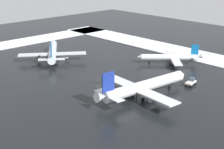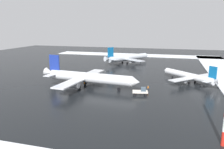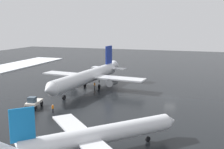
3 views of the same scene
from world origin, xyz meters
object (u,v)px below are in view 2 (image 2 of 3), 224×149
pushback_tug (141,91)px  ground_crew_mid_apron (148,88)px  airplane_foreground_jet (127,58)px  airplane_parked_portside (189,76)px  ground_crew_near_tug (84,83)px  airplane_distant_tail (87,77)px

pushback_tug → ground_crew_mid_apron: (5.41, -1.54, -0.31)m
pushback_tug → ground_crew_mid_apron: pushback_tug is taller
airplane_foreground_jet → airplane_parked_portside: (-36.39, -30.90, -0.70)m
pushback_tug → ground_crew_near_tug: 21.35m
airplane_foreground_jet → ground_crew_near_tug: size_ratio=16.55×
airplane_parked_portside → ground_crew_mid_apron: airplane_parked_portside is taller
airplane_foreground_jet → pushback_tug: airplane_foreground_jet is taller
airplane_distant_tail → ground_crew_mid_apron: airplane_distant_tail is taller
airplane_parked_portside → ground_crew_mid_apron: (-14.65, 13.45, -1.56)m
ground_crew_near_tug → pushback_tug: bearing=-122.5°
airplane_distant_tail → airplane_parked_portside: airplane_distant_tail is taller
airplane_parked_portside → airplane_distant_tail: bearing=69.3°
airplane_distant_tail → ground_crew_mid_apron: (1.40, -20.55, -2.54)m
airplane_distant_tail → ground_crew_mid_apron: bearing=9.4°
airplane_parked_portside → ground_crew_near_tug: size_ratio=11.93×
airplane_distant_tail → airplane_foreground_jet: size_ratio=1.27×
airplane_foreground_jet → pushback_tug: bearing=-128.6°
airplane_foreground_jet → ground_crew_near_tug: airplane_foreground_jet is taller
airplane_parked_portside → ground_crew_near_tug: bearing=66.7°
airplane_distant_tail → ground_crew_near_tug: airplane_distant_tail is taller
airplane_foreground_jet → airplane_parked_portside: size_ratio=1.39×
ground_crew_mid_apron → ground_crew_near_tug: (-0.23, 22.25, 0.00)m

